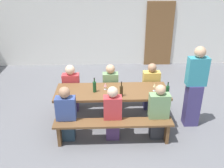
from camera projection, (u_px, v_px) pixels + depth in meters
The scene contains 18 objects.
ground_plane at pixel (112, 121), 5.44m from camera, with size 24.00×24.00×0.00m, color slate.
back_wall at pixel (108, 17), 8.06m from camera, with size 14.00×0.20×3.20m, color silver.
wooden_door at pixel (159, 34), 8.22m from camera, with size 0.90×0.06×2.10m, color brown.
tasting_table at pixel (112, 94), 5.16m from camera, with size 2.32×0.80×0.75m.
bench_near at pixel (113, 126), 4.66m from camera, with size 2.22×0.30×0.45m.
bench_far at pixel (111, 92), 5.93m from camera, with size 2.22×0.30×0.45m.
wine_bottle_0 at pixel (167, 91), 4.88m from camera, with size 0.07×0.07×0.29m.
wine_bottle_1 at pixel (121, 91), 4.86m from camera, with size 0.07×0.07×0.31m.
wine_bottle_2 at pixel (95, 87), 5.03m from camera, with size 0.07×0.07×0.31m.
wine_glass_0 at pixel (105, 85), 5.13m from camera, with size 0.06×0.06×0.15m.
wine_glass_1 at pixel (155, 86), 5.06m from camera, with size 0.06×0.06×0.17m.
seated_guest_near_0 at pixel (66, 115), 4.69m from camera, with size 0.37×0.24×1.11m.
seated_guest_near_1 at pixel (113, 114), 4.72m from camera, with size 0.34×0.24×1.10m.
seated_guest_near_2 at pixel (158, 113), 4.75m from camera, with size 0.38×0.24×1.12m.
seated_guest_far_0 at pixel (71, 89), 5.69m from camera, with size 0.38×0.24×1.11m.
seated_guest_far_1 at pixel (110, 88), 5.72m from camera, with size 0.35×0.24×1.11m.
seated_guest_far_2 at pixel (151, 88), 5.75m from camera, with size 0.38×0.24×1.13m.
standing_host at pixel (195, 88), 5.01m from camera, with size 0.39×0.24×1.71m.
Camera 1 is at (-0.17, -4.58, 3.04)m, focal length 39.98 mm.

